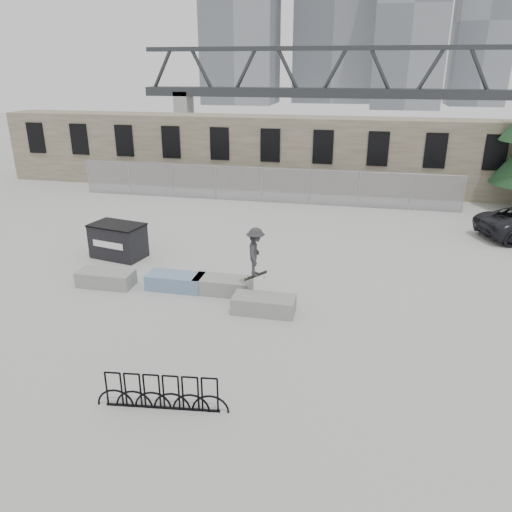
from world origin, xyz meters
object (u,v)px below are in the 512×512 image
(planter_far_left, at_px, (106,278))
(skateboarder, at_px, (256,252))
(planter_center_right, at_px, (223,285))
(dumpster, at_px, (118,240))
(planter_offset, at_px, (264,304))
(planter_center_left, at_px, (176,281))
(bike_rack, at_px, (162,393))

(planter_far_left, bearing_deg, skateboarder, -2.73)
(planter_center_right, relative_size, dumpster, 0.84)
(planter_far_left, distance_m, planter_center_right, 4.30)
(planter_offset, bearing_deg, planter_far_left, 171.78)
(planter_far_left, xyz_separation_m, planter_offset, (5.98, -0.86, 0.00))
(planter_center_left, xyz_separation_m, planter_center_right, (1.74, 0.02, 0.00))
(planter_center_right, height_order, skateboarder, skateboarder)
(planter_far_left, height_order, dumpster, dumpster)
(planter_center_left, height_order, dumpster, dumpster)
(dumpster, xyz_separation_m, bike_rack, (5.49, -8.87, -0.28))
(planter_center_left, relative_size, bike_rack, 0.64)
(planter_center_left, xyz_separation_m, dumpster, (-3.41, 2.50, 0.42))
(planter_center_left, bearing_deg, skateboarder, -10.13)
(planter_center_right, distance_m, planter_offset, 2.05)
(planter_far_left, xyz_separation_m, bike_rack, (4.62, -6.09, 0.14))
(planter_center_left, height_order, planter_offset, same)
(planter_far_left, height_order, planter_offset, same)
(planter_center_left, distance_m, planter_offset, 3.62)
(dumpster, height_order, bike_rack, dumpster)
(skateboarder, bearing_deg, planter_offset, -153.49)
(skateboarder, bearing_deg, planter_center_right, 59.13)
(dumpster, bearing_deg, planter_center_left, -24.33)
(dumpster, bearing_deg, skateboarder, -13.36)
(planter_center_right, bearing_deg, planter_far_left, -176.01)
(planter_far_left, distance_m, bike_rack, 7.65)
(planter_offset, xyz_separation_m, skateboarder, (-0.40, 0.60, 1.53))
(planter_center_left, xyz_separation_m, skateboarder, (3.03, -0.54, 1.53))
(skateboarder, bearing_deg, dumpster, 57.46)
(planter_far_left, bearing_deg, dumpster, 107.27)
(planter_offset, xyz_separation_m, dumpster, (-6.85, 3.64, 0.42))
(bike_rack, bearing_deg, planter_center_right, 92.98)
(planter_offset, bearing_deg, dumpster, 151.98)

